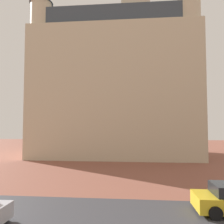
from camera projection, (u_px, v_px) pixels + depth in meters
name	position (u px, v px, depth m)	size (l,w,h in m)	color
ground_plane	(117.00, 212.00, 11.84)	(120.00, 120.00, 0.00)	brown
street_asphalt_strip	(115.00, 220.00, 10.78)	(120.00, 6.27, 0.00)	#38383D
landmark_building	(118.00, 83.00, 35.21)	(22.97, 13.68, 39.11)	beige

